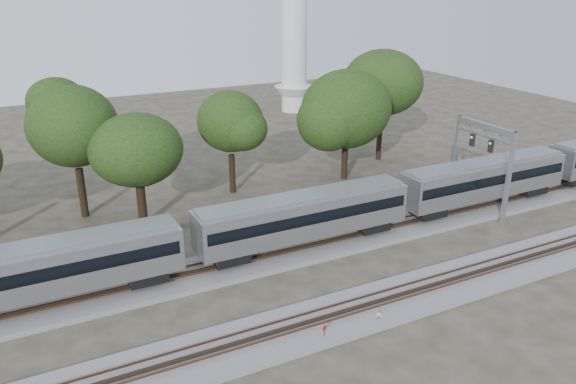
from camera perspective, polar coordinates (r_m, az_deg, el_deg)
name	(u,v)px	position (r m, az deg, el deg)	size (l,w,h in m)	color
ground	(265,304)	(40.89, -2.37, -11.28)	(160.00, 160.00, 0.00)	#383328
track_far	(234,265)	(45.57, -5.55, -7.41)	(160.00, 5.00, 0.73)	slate
track_near	(290,331)	(37.77, 0.23, -13.93)	(160.00, 5.00, 0.73)	slate
train	(485,178)	(58.38, 19.40, 1.39)	(136.92, 3.34, 4.93)	#B2B5BA
switch_stand_red	(324,331)	(36.90, 3.71, -13.93)	(0.35, 0.18, 1.15)	#512D19
switch_stand_white	(378,317)	(38.95, 9.17, -12.41)	(0.26, 0.14, 0.88)	#512D19
switch_lever	(373,325)	(38.81, 8.65, -13.23)	(0.50, 0.30, 0.30)	#512D19
signal_gantry	(483,148)	(56.88, 19.19, 4.23)	(0.62, 7.34, 8.92)	gray
tree_3	(73,126)	(55.47, -21.02, 6.29)	(9.18, 9.18, 12.94)	black
tree_4	(136,150)	(52.00, -15.15, 4.14)	(7.50, 7.50, 10.57)	black
tree_5	(230,122)	(58.74, -5.89, 7.14)	(7.96, 7.96, 11.22)	black
tree_6	(347,109)	(62.95, 5.97, 8.36)	(8.26, 8.26, 11.65)	black
tree_7	(383,83)	(70.36, 9.60, 10.89)	(9.93, 9.93, 13.99)	black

